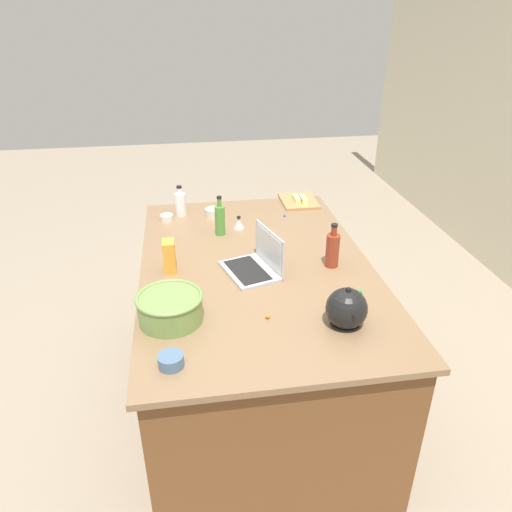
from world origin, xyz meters
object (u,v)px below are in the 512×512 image
object	(u,v)px
kettle	(347,309)
cutting_board	(299,201)
bottle_soy	(333,249)
mixing_bowl_large	(170,307)
candy_bag	(169,257)
bottle_olive	(220,219)
ramekin_medium	(214,213)
ramekin_small	(167,218)
kitchen_timer	(239,223)
bottle_vinegar	(180,204)
ramekin_wide	(171,361)
butter_stick_right	(303,199)
butter_stick_left	(296,199)
laptop	(256,263)

from	to	relation	value
kettle	cutting_board	size ratio (longest dim) A/B	0.72
bottle_soy	mixing_bowl_large	bearing A→B (deg)	-66.31
kettle	candy_bag	distance (m)	0.95
bottle_olive	kettle	size ratio (longest dim) A/B	1.13
bottle_olive	ramekin_medium	size ratio (longest dim) A/B	2.24
ramekin_small	ramekin_medium	world-z (taller)	ramekin_medium
ramekin_medium	kitchen_timer	size ratio (longest dim) A/B	1.40
bottle_vinegar	kitchen_timer	xyz separation A→B (m)	(0.26, 0.35, -0.04)
mixing_bowl_large	ramekin_wide	bearing A→B (deg)	-0.14
butter_stick_right	mixing_bowl_large	bearing A→B (deg)	-35.97
cutting_board	butter_stick_right	size ratio (longest dim) A/B	2.70
butter_stick_right	kitchen_timer	bearing A→B (deg)	-56.52
ramekin_small	ramekin_wide	bearing A→B (deg)	0.98
bottle_soy	butter_stick_left	distance (m)	0.89
mixing_bowl_large	kitchen_timer	distance (m)	1.01
mixing_bowl_large	kitchen_timer	size ratio (longest dim) A/B	3.77
bottle_olive	kettle	xyz separation A→B (m)	(0.99, 0.45, -0.02)
ramekin_small	mixing_bowl_large	bearing A→B (deg)	1.29
candy_bag	ramekin_medium	bearing A→B (deg)	157.79
ramekin_medium	bottle_soy	bearing A→B (deg)	36.55
kettle	candy_bag	world-z (taller)	kettle
bottle_vinegar	kettle	bearing A→B (deg)	27.03
laptop	bottle_olive	xyz separation A→B (m)	(-0.48, -0.14, 0.05)
kettle	butter_stick_right	world-z (taller)	kettle
ramekin_wide	candy_bag	size ratio (longest dim) A/B	0.59
bottle_vinegar	ramekin_wide	bearing A→B (deg)	-2.59
butter_stick_left	kitchen_timer	bearing A→B (deg)	-52.65
bottle_olive	cutting_board	xyz separation A→B (m)	(-0.43, 0.58, -0.09)
bottle_soy	kitchen_timer	distance (m)	0.70
butter_stick_right	candy_bag	xyz separation A→B (m)	(0.80, -0.90, 0.05)
bottle_soy	bottle_olive	distance (m)	0.72
mixing_bowl_large	cutting_board	size ratio (longest dim) A/B	0.98
bottle_soy	butter_stick_left	xyz separation A→B (m)	(-0.88, 0.02, -0.06)
ramekin_medium	ramekin_small	bearing A→B (deg)	-85.55
bottle_soy	cutting_board	bearing A→B (deg)	177.52
bottle_vinegar	laptop	bearing A→B (deg)	24.34
bottle_vinegar	cutting_board	bearing A→B (deg)	96.95
ramekin_small	ramekin_wide	xyz separation A→B (m)	(1.40, 0.02, 0.00)
bottle_vinegar	ramekin_wide	distance (m)	1.48
butter_stick_left	mixing_bowl_large	bearing A→B (deg)	-34.26
bottle_soy	bottle_vinegar	bearing A→B (deg)	-136.49
butter_stick_right	butter_stick_left	bearing A→B (deg)	-108.34
bottle_vinegar	bottle_olive	distance (m)	0.40
kettle	mixing_bowl_large	bearing A→B (deg)	-101.28
ramekin_medium	cutting_board	bearing A→B (deg)	104.53
bottle_soy	ramekin_medium	world-z (taller)	bottle_soy
bottle_soy	ramekin_wide	world-z (taller)	bottle_soy
kitchen_timer	ramekin_medium	bearing A→B (deg)	-146.36
ramekin_medium	mixing_bowl_large	bearing A→B (deg)	-13.87
laptop	mixing_bowl_large	bearing A→B (deg)	-49.63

